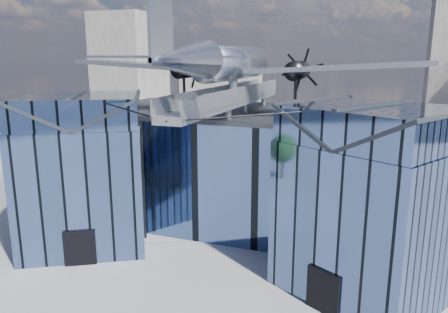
% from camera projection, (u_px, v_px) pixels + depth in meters
% --- Properties ---
extents(ground_plane, '(120.00, 120.00, 0.00)m').
position_uv_depth(ground_plane, '(215.00, 257.00, 32.38)').
color(ground_plane, gray).
extents(museum, '(32.88, 24.50, 17.60)m').
position_uv_depth(museum, '(240.00, 166.00, 36.45)').
color(museum, '#465E8F').
rests_on(museum, ground).
extents(bg_towers, '(77.00, 24.50, 26.00)m').
position_uv_depth(bg_towers, '(328.00, 82.00, 75.78)').
color(bg_towers, gray).
rests_on(bg_towers, ground).
extents(tree_side_w, '(3.90, 3.90, 5.18)m').
position_uv_depth(tree_side_w, '(31.00, 173.00, 42.06)').
color(tree_side_w, '#312213').
rests_on(tree_side_w, ground).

